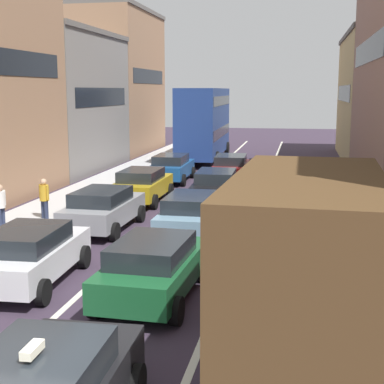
{
  "coord_description": "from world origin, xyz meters",
  "views": [
    {
      "loc": [
        3.5,
        -6.48,
        4.93
      ],
      "look_at": [
        0.0,
        12.0,
        1.6
      ],
      "focal_mm": 53.91,
      "sensor_mm": 36.0,
      "label": 1
    }
  ],
  "objects_px": {
    "wagon_left_lane_second": "(29,254)",
    "sedan_left_lane_third": "(103,208)",
    "wagon_right_lane_far": "(294,194)",
    "removalist_box_truck": "(308,257)",
    "pedestrian_near_kerb": "(44,197)",
    "bus_mid_queue_primary": "(204,121)",
    "sedan_centre_lane_second": "(154,267)",
    "hatchback_centre_lane_third": "(192,214)",
    "sedan_right_lane_behind_truck": "(296,228)",
    "sedan_centre_lane_fifth": "(231,168)",
    "sedan_left_lane_fourth": "(142,185)",
    "coupe_centre_lane_fourth": "(216,186)",
    "pedestrian_mid_sidewalk": "(0,204)",
    "sedan_left_lane_fifth": "(171,167)"
  },
  "relations": [
    {
      "from": "sedan_left_lane_fourth",
      "to": "bus_mid_queue_primary",
      "type": "height_order",
      "value": "bus_mid_queue_primary"
    },
    {
      "from": "sedan_left_lane_fifth",
      "to": "pedestrian_mid_sidewalk",
      "type": "xyz_separation_m",
      "value": [
        -3.5,
        -11.97,
        0.15
      ]
    },
    {
      "from": "coupe_centre_lane_fourth",
      "to": "sedan_right_lane_behind_truck",
      "type": "relative_size",
      "value": 0.99
    },
    {
      "from": "wagon_left_lane_second",
      "to": "bus_mid_queue_primary",
      "type": "xyz_separation_m",
      "value": [
        -0.0,
        27.02,
        2.03
      ]
    },
    {
      "from": "sedan_centre_lane_second",
      "to": "bus_mid_queue_primary",
      "type": "bearing_deg",
      "value": 9.54
    },
    {
      "from": "removalist_box_truck",
      "to": "sedan_left_lane_fourth",
      "type": "distance_m",
      "value": 15.88
    },
    {
      "from": "sedan_left_lane_third",
      "to": "sedan_centre_lane_fifth",
      "type": "bearing_deg",
      "value": -13.82
    },
    {
      "from": "sedan_centre_lane_fifth",
      "to": "pedestrian_near_kerb",
      "type": "relative_size",
      "value": 2.63
    },
    {
      "from": "sedan_centre_lane_second",
      "to": "wagon_left_lane_second",
      "type": "distance_m",
      "value": 3.44
    },
    {
      "from": "wagon_right_lane_far",
      "to": "pedestrian_mid_sidewalk",
      "type": "bearing_deg",
      "value": 112.58
    },
    {
      "from": "removalist_box_truck",
      "to": "bus_mid_queue_primary",
      "type": "xyz_separation_m",
      "value": [
        -6.94,
        30.02,
        0.86
      ]
    },
    {
      "from": "sedan_left_lane_third",
      "to": "sedan_right_lane_behind_truck",
      "type": "height_order",
      "value": "same"
    },
    {
      "from": "wagon_left_lane_second",
      "to": "sedan_centre_lane_fifth",
      "type": "xyz_separation_m",
      "value": [
        3.06,
        17.59,
        0.0
      ]
    },
    {
      "from": "sedan_left_lane_fourth",
      "to": "pedestrian_near_kerb",
      "type": "bearing_deg",
      "value": 150.3
    },
    {
      "from": "wagon_right_lane_far",
      "to": "bus_mid_queue_primary",
      "type": "relative_size",
      "value": 0.42
    },
    {
      "from": "hatchback_centre_lane_third",
      "to": "sedan_left_lane_third",
      "type": "distance_m",
      "value": 3.34
    },
    {
      "from": "pedestrian_near_kerb",
      "to": "removalist_box_truck",
      "type": "bearing_deg",
      "value": 73.06
    },
    {
      "from": "sedan_left_lane_third",
      "to": "sedan_right_lane_behind_truck",
      "type": "distance_m",
      "value": 7.02
    },
    {
      "from": "sedan_left_lane_fourth",
      "to": "bus_mid_queue_primary",
      "type": "distance_m",
      "value": 15.98
    },
    {
      "from": "coupe_centre_lane_fourth",
      "to": "sedan_centre_lane_fifth",
      "type": "bearing_deg",
      "value": -0.79
    },
    {
      "from": "removalist_box_truck",
      "to": "hatchback_centre_lane_third",
      "type": "relative_size",
      "value": 1.81
    },
    {
      "from": "removalist_box_truck",
      "to": "pedestrian_near_kerb",
      "type": "height_order",
      "value": "removalist_box_truck"
    },
    {
      "from": "hatchback_centre_lane_third",
      "to": "wagon_right_lane_far",
      "type": "distance_m",
      "value": 5.69
    },
    {
      "from": "pedestrian_near_kerb",
      "to": "wagon_right_lane_far",
      "type": "bearing_deg",
      "value": 138.4
    },
    {
      "from": "sedan_right_lane_behind_truck",
      "to": "pedestrian_near_kerb",
      "type": "bearing_deg",
      "value": 71.31
    },
    {
      "from": "sedan_centre_lane_second",
      "to": "sedan_centre_lane_fifth",
      "type": "xyz_separation_m",
      "value": [
        -0.35,
        18.05,
        0.0
      ]
    },
    {
      "from": "wagon_left_lane_second",
      "to": "pedestrian_mid_sidewalk",
      "type": "height_order",
      "value": "pedestrian_mid_sidewalk"
    },
    {
      "from": "coupe_centre_lane_fourth",
      "to": "sedan_left_lane_fourth",
      "type": "xyz_separation_m",
      "value": [
        -3.29,
        -0.27,
        0.0
      ]
    },
    {
      "from": "sedan_centre_lane_fifth",
      "to": "wagon_right_lane_far",
      "type": "distance_m",
      "value": 8.24
    },
    {
      "from": "sedan_right_lane_behind_truck",
      "to": "bus_mid_queue_primary",
      "type": "distance_m",
      "value": 23.99
    },
    {
      "from": "sedan_centre_lane_second",
      "to": "pedestrian_mid_sidewalk",
      "type": "relative_size",
      "value": 2.63
    },
    {
      "from": "sedan_left_lane_third",
      "to": "pedestrian_near_kerb",
      "type": "distance_m",
      "value": 2.75
    },
    {
      "from": "sedan_left_lane_fourth",
      "to": "wagon_right_lane_far",
      "type": "height_order",
      "value": "same"
    },
    {
      "from": "hatchback_centre_lane_third",
      "to": "coupe_centre_lane_fourth",
      "type": "xyz_separation_m",
      "value": [
        -0.06,
        5.96,
        0.0
      ]
    },
    {
      "from": "removalist_box_truck",
      "to": "sedan_left_lane_fourth",
      "type": "xyz_separation_m",
      "value": [
        -7.07,
        14.17,
        -1.18
      ]
    },
    {
      "from": "removalist_box_truck",
      "to": "hatchback_centre_lane_third",
      "type": "height_order",
      "value": "removalist_box_truck"
    },
    {
      "from": "sedan_right_lane_behind_truck",
      "to": "pedestrian_mid_sidewalk",
      "type": "height_order",
      "value": "pedestrian_mid_sidewalk"
    },
    {
      "from": "wagon_left_lane_second",
      "to": "wagon_right_lane_far",
      "type": "distance_m",
      "value": 12.04
    },
    {
      "from": "sedan_centre_lane_second",
      "to": "sedan_right_lane_behind_truck",
      "type": "distance_m",
      "value": 5.6
    },
    {
      "from": "wagon_right_lane_far",
      "to": "pedestrian_mid_sidewalk",
      "type": "relative_size",
      "value": 2.65
    },
    {
      "from": "wagon_left_lane_second",
      "to": "sedan_right_lane_behind_truck",
      "type": "distance_m",
      "value": 7.83
    },
    {
      "from": "wagon_left_lane_second",
      "to": "pedestrian_mid_sidewalk",
      "type": "bearing_deg",
      "value": 32.81
    },
    {
      "from": "wagon_left_lane_second",
      "to": "sedan_left_lane_third",
      "type": "height_order",
      "value": "same"
    },
    {
      "from": "sedan_centre_lane_second",
      "to": "hatchback_centre_lane_third",
      "type": "bearing_deg",
      "value": 4.3
    },
    {
      "from": "sedan_left_lane_third",
      "to": "pedestrian_mid_sidewalk",
      "type": "distance_m",
      "value": 3.63
    },
    {
      "from": "wagon_left_lane_second",
      "to": "coupe_centre_lane_fourth",
      "type": "xyz_separation_m",
      "value": [
        3.15,
        11.45,
        0.0
      ]
    },
    {
      "from": "hatchback_centre_lane_third",
      "to": "sedan_left_lane_fourth",
      "type": "xyz_separation_m",
      "value": [
        -3.35,
        5.69,
        0.0
      ]
    },
    {
      "from": "sedan_centre_lane_fifth",
      "to": "pedestrian_near_kerb",
      "type": "height_order",
      "value": "pedestrian_near_kerb"
    },
    {
      "from": "pedestrian_mid_sidewalk",
      "to": "wagon_right_lane_far",
      "type": "bearing_deg",
      "value": 37.25
    },
    {
      "from": "sedan_left_lane_third",
      "to": "wagon_right_lane_far",
      "type": "height_order",
      "value": "same"
    }
  ]
}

